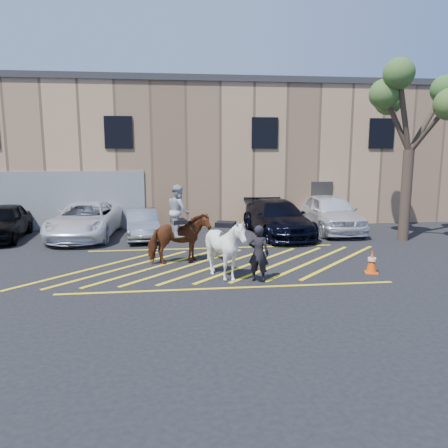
{
  "coord_description": "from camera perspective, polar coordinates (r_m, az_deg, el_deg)",
  "views": [
    {
      "loc": [
        -1.56,
        -14.38,
        3.83
      ],
      "look_at": [
        0.19,
        0.2,
        1.3
      ],
      "focal_mm": 35.0,
      "sensor_mm": 36.0,
      "label": 1
    }
  ],
  "objects": [
    {
      "name": "car_white_suv",
      "position": [
        21.12,
        13.73,
        1.44
      ],
      "size": [
        2.17,
        5.15,
        1.74
      ],
      "primitive_type": "imported",
      "rotation": [
        0.0,
        0.0,
        -0.02
      ],
      "color": "white",
      "rests_on": "ground"
    },
    {
      "name": "saddled_white",
      "position": [
        12.87,
        0.22,
        -3.21
      ],
      "size": [
        1.97,
        2.08,
        1.86
      ],
      "color": "white",
      "rests_on": "ground"
    },
    {
      "name": "traffic_cone",
      "position": [
        14.4,
        18.75,
        -4.67
      ],
      "size": [
        0.48,
        0.48,
        0.73
      ],
      "color": "#ED5309",
      "rests_on": "ground"
    },
    {
      "name": "car_blue_suv",
      "position": [
        19.71,
        6.98,
        0.79
      ],
      "size": [
        2.63,
        5.52,
        1.55
      ],
      "primitive_type": "imported",
      "rotation": [
        0.0,
        0.0,
        0.09
      ],
      "color": "black",
      "rests_on": "ground"
    },
    {
      "name": "car_silver_sedan",
      "position": [
        19.3,
        -10.63,
        0.04
      ],
      "size": [
        1.71,
        3.9,
        1.24
      ],
      "primitive_type": "imported",
      "rotation": [
        0.0,
        0.0,
        0.11
      ],
      "color": "gray",
      "rests_on": "ground"
    },
    {
      "name": "hatching_zone",
      "position": [
        14.67,
        -0.5,
        -5.33
      ],
      "size": [
        12.6,
        5.12,
        0.01
      ],
      "color": "yellow",
      "rests_on": "ground"
    },
    {
      "name": "handler",
      "position": [
        12.74,
        4.54,
        -3.84
      ],
      "size": [
        0.72,
        0.62,
        1.67
      ],
      "primitive_type": "imported",
      "rotation": [
        0.0,
        0.0,
        2.7
      ],
      "color": "black",
      "rests_on": "ground"
    },
    {
      "name": "car_black_suv",
      "position": [
        20.92,
        -26.99,
        0.26
      ],
      "size": [
        2.14,
        4.58,
        1.52
      ],
      "primitive_type": "imported",
      "rotation": [
        0.0,
        0.0,
        0.08
      ],
      "color": "black",
      "rests_on": "ground"
    },
    {
      "name": "mounted_bay",
      "position": [
        14.67,
        -5.92,
        -1.08
      ],
      "size": [
        2.18,
        1.35,
        2.68
      ],
      "color": "#593315",
      "rests_on": "ground"
    },
    {
      "name": "tree",
      "position": [
        19.83,
        23.36,
        14.39
      ],
      "size": [
        3.99,
        4.37,
        7.31
      ],
      "color": "#48352C",
      "rests_on": "ground"
    },
    {
      "name": "ground",
      "position": [
        14.96,
        -0.62,
        -5.06
      ],
      "size": [
        90.0,
        90.0,
        0.0
      ],
      "primitive_type": "plane",
      "color": "black",
      "rests_on": "ground"
    },
    {
      "name": "warehouse",
      "position": [
        26.41,
        -3.52,
        9.37
      ],
      "size": [
        32.42,
        10.2,
        7.3
      ],
      "color": "tan",
      "rests_on": "ground"
    },
    {
      "name": "car_white_pickup",
      "position": [
        19.99,
        -17.63,
        0.48
      ],
      "size": [
        2.87,
        5.62,
        1.52
      ],
      "primitive_type": "imported",
      "rotation": [
        0.0,
        0.0,
        -0.06
      ],
      "color": "white",
      "rests_on": "ground"
    }
  ]
}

